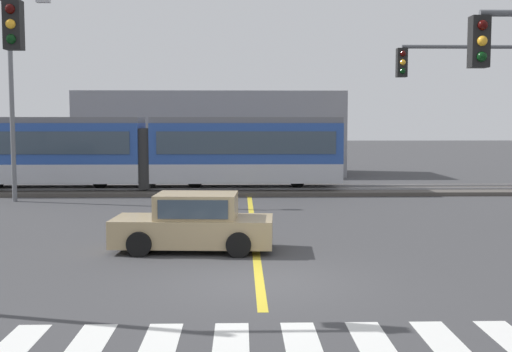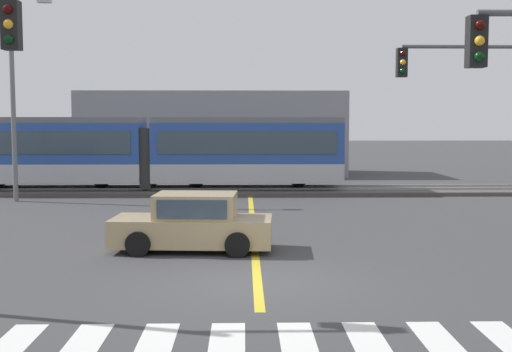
# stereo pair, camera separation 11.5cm
# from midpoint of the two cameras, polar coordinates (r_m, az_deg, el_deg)

# --- Properties ---
(ground_plane) EXTENTS (200.00, 200.00, 0.00)m
(ground_plane) POSITION_cam_midpoint_polar(r_m,az_deg,el_deg) (13.82, 0.07, -9.42)
(ground_plane) COLOR #3D3D3F
(track_bed) EXTENTS (120.00, 4.00, 0.18)m
(track_bed) POSITION_cam_midpoint_polar(r_m,az_deg,el_deg) (31.00, -0.75, -1.27)
(track_bed) COLOR #4C4742
(track_bed) RESTS_ON ground
(rail_near) EXTENTS (120.00, 0.08, 0.10)m
(rail_near) POSITION_cam_midpoint_polar(r_m,az_deg,el_deg) (30.27, -0.73, -1.15)
(rail_near) COLOR #939399
(rail_near) RESTS_ON track_bed
(rail_far) EXTENTS (120.00, 0.08, 0.10)m
(rail_far) POSITION_cam_midpoint_polar(r_m,az_deg,el_deg) (31.70, -0.76, -0.88)
(rail_far) COLOR #939399
(rail_far) RESTS_ON track_bed
(light_rail_tram) EXTENTS (18.50, 2.64, 3.43)m
(light_rail_tram) POSITION_cam_midpoint_polar(r_m,az_deg,el_deg) (31.18, -9.75, 2.30)
(light_rail_tram) COLOR #B7BAC1
(light_rail_tram) RESTS_ON track_bed
(crosswalk_stripe_5) EXTENTS (0.57, 2.80, 0.01)m
(crosswalk_stripe_5) POSITION_cam_midpoint_polar(r_m,az_deg,el_deg) (9.87, 4.03, -15.36)
(crosswalk_stripe_5) COLOR silver
(crosswalk_stripe_5) RESTS_ON ground
(crosswalk_stripe_6) EXTENTS (0.57, 2.80, 0.01)m
(crosswalk_stripe_6) POSITION_cam_midpoint_polar(r_m,az_deg,el_deg) (10.03, 10.52, -15.09)
(crosswalk_stripe_6) COLOR silver
(crosswalk_stripe_6) RESTS_ON ground
(crosswalk_stripe_7) EXTENTS (0.57, 2.80, 0.01)m
(crosswalk_stripe_7) POSITION_cam_midpoint_polar(r_m,az_deg,el_deg) (10.31, 16.71, -14.66)
(crosswalk_stripe_7) COLOR silver
(crosswalk_stripe_7) RESTS_ON ground
(lane_centre_line) EXTENTS (0.20, 17.61, 0.01)m
(lane_centre_line) POSITION_cam_midpoint_polar(r_m,az_deg,el_deg) (20.31, -0.40, -4.79)
(lane_centre_line) COLOR gold
(lane_centre_line) RESTS_ON ground
(sedan_crossing) EXTENTS (4.29, 2.11, 1.52)m
(sedan_crossing) POSITION_cam_midpoint_polar(r_m,az_deg,el_deg) (17.09, -5.74, -4.28)
(sedan_crossing) COLOR tan
(sedan_crossing) RESTS_ON ground
(traffic_light_mid_right) EXTENTS (4.25, 0.38, 6.25)m
(traffic_light_mid_right) POSITION_cam_midpoint_polar(r_m,az_deg,el_deg) (21.62, 19.31, 6.50)
(traffic_light_mid_right) COLOR #515459
(traffic_light_mid_right) RESTS_ON ground
(street_lamp_west) EXTENTS (1.81, 0.28, 8.75)m
(street_lamp_west) POSITION_cam_midpoint_polar(r_m,az_deg,el_deg) (29.08, -20.76, 7.51)
(street_lamp_west) COLOR slate
(street_lamp_west) RESTS_ON ground
(building_backdrop_far) EXTENTS (16.66, 6.00, 5.26)m
(building_backdrop_far) POSITION_cam_midpoint_polar(r_m,az_deg,el_deg) (41.72, -4.03, 3.79)
(building_backdrop_far) COLOR gray
(building_backdrop_far) RESTS_ON ground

